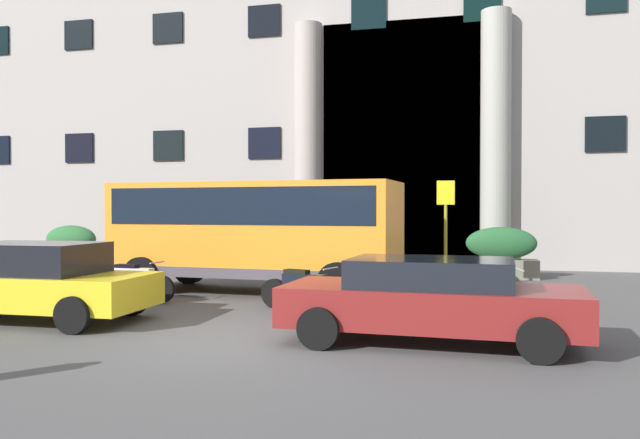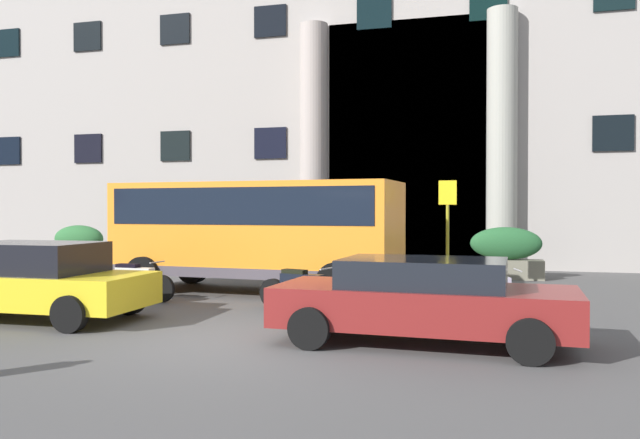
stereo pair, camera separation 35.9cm
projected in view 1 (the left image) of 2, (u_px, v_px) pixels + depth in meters
ground_plane at (230, 346)px, 9.65m from camera, size 80.00×64.00×0.12m
office_building_facade at (386, 17)px, 26.45m from camera, size 38.74×9.75×20.34m
orange_minibus at (255, 227)px, 15.33m from camera, size 7.09×2.92×2.68m
bus_stop_sign at (446, 223)px, 15.74m from camera, size 0.44×0.08×2.75m
hedge_planter_far_east at (71, 247)px, 21.99m from camera, size 2.00×0.93×1.47m
hedge_planter_far_west at (501, 253)px, 18.51m from camera, size 2.12×0.75×1.52m
hedge_planter_east at (251, 246)px, 20.85m from camera, size 1.92×0.98×1.70m
parked_estate_mid at (32, 281)px, 11.47m from camera, size 4.36×2.07×1.42m
parked_sedan_far at (431, 299)px, 9.54m from camera, size 4.54×2.15×1.29m
scooter_by_planter at (485, 291)px, 12.05m from camera, size 2.04×0.67×0.89m
motorcycle_far_end at (302, 288)px, 12.60m from camera, size 1.99×0.81×0.89m
motorcycle_near_kerb at (132, 281)px, 13.85m from camera, size 1.99×0.55×0.89m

